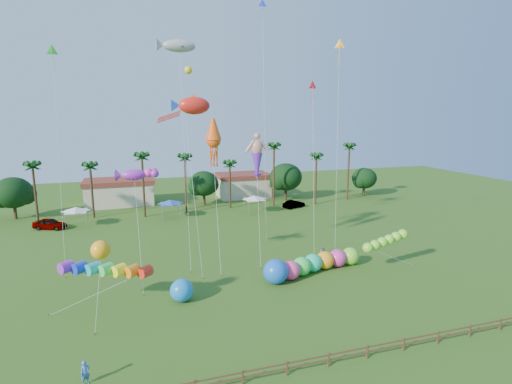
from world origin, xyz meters
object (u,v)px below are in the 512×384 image
object	(u,v)px
spectator_b	(323,253)
caterpillar_inflatable	(309,264)
car_a	(50,224)
spectator_a	(85,373)
blue_ball	(182,290)
car_b	(294,204)

from	to	relation	value
spectator_b	caterpillar_inflatable	world-z (taller)	caterpillar_inflatable
car_a	spectator_b	xyz separation A→B (m)	(32.55, -23.79, 0.01)
car_a	spectator_b	bearing A→B (deg)	-103.17
spectator_a	caterpillar_inflatable	xyz separation A→B (m)	(20.96, 11.82, 0.26)
spectator_b	blue_ball	distance (m)	17.88
spectator_b	car_b	bearing A→B (deg)	110.06
blue_ball	spectator_a	bearing A→B (deg)	-127.06
caterpillar_inflatable	spectator_a	bearing A→B (deg)	-164.46
car_b	blue_ball	distance (m)	39.12
spectator_b	blue_ball	xyz separation A→B (m)	(-17.01, -5.52, 0.24)
spectator_b	caterpillar_inflatable	xyz separation A→B (m)	(-3.28, -3.28, 0.24)
car_b	blue_ball	xyz separation A→B (m)	(-24.11, -30.81, 0.35)
blue_ball	car_a	bearing A→B (deg)	117.94
spectator_a	spectator_b	bearing A→B (deg)	4.52
spectator_a	blue_ball	world-z (taller)	blue_ball
spectator_b	blue_ball	size ratio (longest dim) A/B	0.77
car_b	blue_ball	world-z (taller)	blue_ball
car_a	caterpillar_inflatable	distance (m)	39.87
spectator_a	spectator_b	world-z (taller)	spectator_b
spectator_b	caterpillar_inflatable	size ratio (longest dim) A/B	0.13
caterpillar_inflatable	blue_ball	bearing A→B (deg)	175.39
caterpillar_inflatable	car_a	bearing A→B (deg)	123.35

